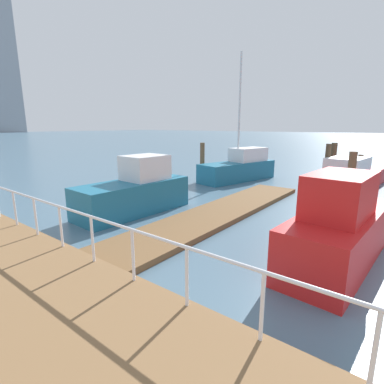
{
  "coord_description": "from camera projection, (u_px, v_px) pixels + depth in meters",
  "views": [
    {
      "loc": [
        -6.58,
        2.47,
        3.38
      ],
      "look_at": [
        1.07,
        8.41,
        1.16
      ],
      "focal_mm": 27.36,
      "sensor_mm": 36.0,
      "label": 1
    }
  ],
  "objects": [
    {
      "name": "moored_boat_5",
      "position": [
        136.0,
        192.0,
        11.54
      ],
      "size": [
        4.68,
        1.9,
        2.21
      ],
      "color": "#1E6B8C",
      "rests_on": "ground_plane"
    },
    {
      "name": "ground_plane",
      "position": [
        17.0,
        187.0,
        16.3
      ],
      "size": [
        300.0,
        300.0,
        0.0
      ],
      "primitive_type": "plane",
      "color": "slate"
    },
    {
      "name": "dock_piling_0",
      "position": [
        359.0,
        172.0,
        15.93
      ],
      "size": [
        0.26,
        0.26,
        1.84
      ],
      "primitive_type": "cylinder",
      "color": "brown",
      "rests_on": "ground_plane"
    },
    {
      "name": "dock_piling_3",
      "position": [
        333.0,
        163.0,
        17.38
      ],
      "size": [
        0.32,
        0.32,
        2.37
      ],
      "primitive_type": "cylinder",
      "color": "#473826",
      "rests_on": "ground_plane"
    },
    {
      "name": "dock_piling_1",
      "position": [
        327.0,
        167.0,
        15.4
      ],
      "size": [
        0.27,
        0.27,
        2.45
      ],
      "primitive_type": "cylinder",
      "color": "#473826",
      "rests_on": "ground_plane"
    },
    {
      "name": "floating_dock",
      "position": [
        216.0,
        214.0,
        11.1
      ],
      "size": [
        11.77,
        2.0,
        0.18
      ],
      "primitive_type": "cube",
      "color": "brown",
      "rests_on": "ground_plane"
    },
    {
      "name": "moored_boat_2",
      "position": [
        351.0,
        177.0,
        15.87
      ],
      "size": [
        6.75,
        2.6,
        1.77
      ],
      "color": "red",
      "rests_on": "ground_plane"
    },
    {
      "name": "boardwalk_railing",
      "position": [
        34.0,
        206.0,
        7.98
      ],
      "size": [
        0.06,
        29.5,
        1.08
      ],
      "color": "white",
      "rests_on": "boardwalk"
    },
    {
      "name": "dock_piling_4",
      "position": [
        202.0,
        162.0,
        17.78
      ],
      "size": [
        0.28,
        0.28,
        2.36
      ],
      "primitive_type": "cylinder",
      "color": "brown",
      "rests_on": "ground_plane"
    },
    {
      "name": "moored_boat_4",
      "position": [
        339.0,
        229.0,
        7.21
      ],
      "size": [
        4.78,
        1.8,
        2.31
      ],
      "color": "red",
      "rests_on": "ground_plane"
    },
    {
      "name": "dock_piling_2",
      "position": [
        350.0,
        185.0,
        10.75
      ],
      "size": [
        0.28,
        0.28,
        2.45
      ],
      "primitive_type": "cylinder",
      "color": "brown",
      "rests_on": "ground_plane"
    },
    {
      "name": "moored_boat_1",
      "position": [
        240.0,
        167.0,
        18.37
      ],
      "size": [
        5.6,
        2.81,
        7.52
      ],
      "color": "#1E6B8C",
      "rests_on": "ground_plane"
    }
  ]
}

